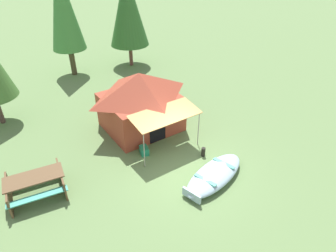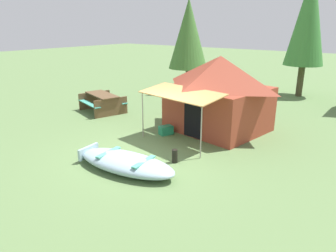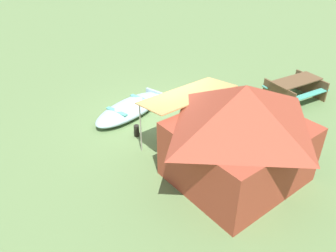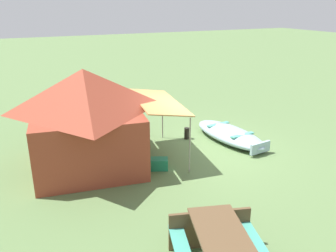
% 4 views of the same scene
% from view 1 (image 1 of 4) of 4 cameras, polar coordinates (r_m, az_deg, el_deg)
% --- Properties ---
extents(ground_plane, '(80.00, 80.00, 0.00)m').
position_cam_1_polar(ground_plane, '(11.34, 2.89, -8.11)').
color(ground_plane, '#5C7A47').
extents(beached_rowboat, '(3.01, 1.43, 0.42)m').
position_cam_1_polar(beached_rowboat, '(10.87, 8.81, -9.18)').
color(beached_rowboat, '#97B5C3').
rests_on(beached_rowboat, ground_plane).
extents(canvas_cabin_tent, '(3.67, 4.41, 2.63)m').
position_cam_1_polar(canvas_cabin_tent, '(12.97, -5.28, 4.86)').
color(canvas_cabin_tent, '#993D29').
rests_on(canvas_cabin_tent, ground_plane).
extents(picnic_table, '(2.20, 1.96, 0.78)m').
position_cam_1_polar(picnic_table, '(10.95, -23.95, -9.97)').
color(picnic_table, brown).
rests_on(picnic_table, ground_plane).
extents(cooler_box, '(0.46, 0.54, 0.30)m').
position_cam_1_polar(cooler_box, '(11.98, -4.59, -4.65)').
color(cooler_box, '#1F855B').
rests_on(cooler_box, ground_plane).
extents(fuel_can, '(0.20, 0.20, 0.38)m').
position_cam_1_polar(fuel_can, '(11.89, 6.73, -4.92)').
color(fuel_can, black).
rests_on(fuel_can, ground_plane).
extents(pine_tree_back_right, '(2.42, 2.42, 5.81)m').
position_cam_1_polar(pine_tree_back_right, '(19.54, -7.70, 21.32)').
color(pine_tree_back_right, brown).
rests_on(pine_tree_back_right, ground_plane).
extents(pine_tree_far_center, '(1.95, 1.95, 6.42)m').
position_cam_1_polar(pine_tree_far_center, '(18.73, -19.43, 20.64)').
color(pine_tree_far_center, '#433D27').
rests_on(pine_tree_far_center, ground_plane).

